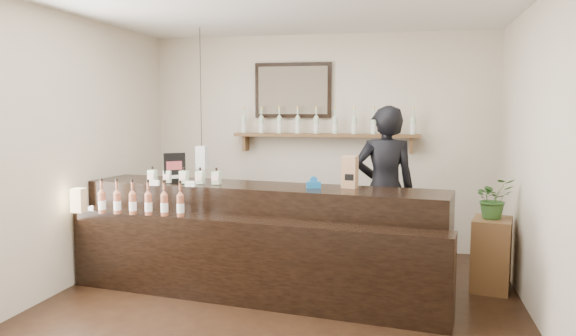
% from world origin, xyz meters
% --- Properties ---
extents(ground, '(5.00, 5.00, 0.00)m').
position_xyz_m(ground, '(0.00, 0.00, 0.00)').
color(ground, black).
rests_on(ground, ground).
extents(room_shell, '(5.00, 5.00, 5.00)m').
position_xyz_m(room_shell, '(0.00, 0.00, 1.70)').
color(room_shell, beige).
rests_on(room_shell, ground).
extents(back_wall_decor, '(2.66, 0.96, 1.69)m').
position_xyz_m(back_wall_decor, '(-0.16, 2.37, 1.76)').
color(back_wall_decor, brown).
rests_on(back_wall_decor, ground).
extents(counter, '(3.85, 1.54, 1.23)m').
position_xyz_m(counter, '(-0.33, 0.56, 0.50)').
color(counter, black).
rests_on(counter, ground).
extents(promo_sign, '(0.19, 0.15, 0.32)m').
position_xyz_m(promo_sign, '(-1.25, 0.67, 1.22)').
color(promo_sign, black).
rests_on(promo_sign, counter).
extents(paper_bag, '(0.16, 0.14, 0.32)m').
position_xyz_m(paper_bag, '(0.59, 0.69, 1.22)').
color(paper_bag, '#A2734E').
rests_on(paper_bag, counter).
extents(tape_dispenser, '(0.15, 0.09, 0.12)m').
position_xyz_m(tape_dispenser, '(0.25, 0.61, 1.10)').
color(tape_dispenser, '#1867AE').
rests_on(tape_dispenser, counter).
extents(side_cabinet, '(0.46, 0.57, 0.73)m').
position_xyz_m(side_cabinet, '(2.00, 1.09, 0.37)').
color(side_cabinet, brown).
rests_on(side_cabinet, ground).
extents(potted_plant, '(0.47, 0.44, 0.42)m').
position_xyz_m(potted_plant, '(2.00, 1.09, 0.94)').
color(potted_plant, '#315C24').
rests_on(potted_plant, side_cabinet).
extents(shopkeeper, '(0.86, 0.65, 2.12)m').
position_xyz_m(shopkeeper, '(0.90, 1.55, 1.06)').
color(shopkeeper, black).
rests_on(shopkeeper, ground).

